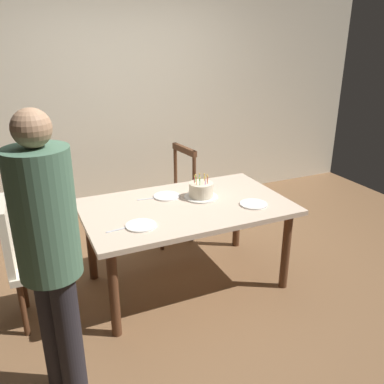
# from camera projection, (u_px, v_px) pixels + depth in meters

# --- Properties ---
(ground) EXTENTS (6.40, 6.40, 0.00)m
(ground) POSITION_uv_depth(u_px,v_px,m) (187.00, 282.00, 3.49)
(ground) COLOR brown
(back_wall) EXTENTS (6.40, 0.10, 2.60)m
(back_wall) POSITION_uv_depth(u_px,v_px,m) (121.00, 99.00, 4.58)
(back_wall) COLOR beige
(back_wall) RESTS_ON ground
(dining_table) EXTENTS (1.62, 0.99, 0.72)m
(dining_table) POSITION_uv_depth(u_px,v_px,m) (186.00, 214.00, 3.25)
(dining_table) COLOR beige
(dining_table) RESTS_ON ground
(birthday_cake) EXTENTS (0.28, 0.28, 0.20)m
(birthday_cake) POSITION_uv_depth(u_px,v_px,m) (201.00, 191.00, 3.34)
(birthday_cake) COLOR silver
(birthday_cake) RESTS_ON dining_table
(plate_near_celebrant) EXTENTS (0.22, 0.22, 0.01)m
(plate_near_celebrant) POSITION_uv_depth(u_px,v_px,m) (141.00, 225.00, 2.86)
(plate_near_celebrant) COLOR white
(plate_near_celebrant) RESTS_ON dining_table
(plate_far_side) EXTENTS (0.22, 0.22, 0.01)m
(plate_far_side) POSITION_uv_depth(u_px,v_px,m) (167.00, 196.00, 3.38)
(plate_far_side) COLOR white
(plate_far_side) RESTS_ON dining_table
(plate_near_guest) EXTENTS (0.22, 0.22, 0.01)m
(plate_near_guest) POSITION_uv_depth(u_px,v_px,m) (254.00, 204.00, 3.22)
(plate_near_guest) COLOR white
(plate_near_guest) RESTS_ON dining_table
(fork_near_celebrant) EXTENTS (0.18, 0.04, 0.01)m
(fork_near_celebrant) POSITION_uv_depth(u_px,v_px,m) (119.00, 230.00, 2.81)
(fork_near_celebrant) COLOR silver
(fork_near_celebrant) RESTS_ON dining_table
(fork_far_side) EXTENTS (0.18, 0.04, 0.01)m
(fork_far_side) POSITION_uv_depth(u_px,v_px,m) (148.00, 199.00, 3.33)
(fork_far_side) COLOR silver
(fork_far_side) RESTS_ON dining_table
(chair_spindle_back) EXTENTS (0.50, 0.50, 0.95)m
(chair_spindle_back) POSITION_uv_depth(u_px,v_px,m) (170.00, 197.00, 4.08)
(chair_spindle_back) COLOR beige
(chair_spindle_back) RESTS_ON ground
(chair_upholstered) EXTENTS (0.47, 0.46, 0.95)m
(chair_upholstered) POSITION_uv_depth(u_px,v_px,m) (29.00, 255.00, 2.86)
(chair_upholstered) COLOR beige
(chair_upholstered) RESTS_ON ground
(person_celebrant) EXTENTS (0.32, 0.32, 1.68)m
(person_celebrant) POSITION_uv_depth(u_px,v_px,m) (49.00, 249.00, 2.08)
(person_celebrant) COLOR #262328
(person_celebrant) RESTS_ON ground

